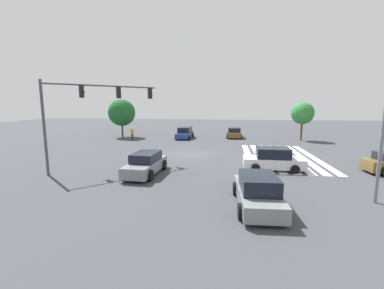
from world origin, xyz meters
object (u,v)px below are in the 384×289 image
Objects in this scene: car_1 at (258,192)px; tree_corner_b at (122,113)px; car_0 at (146,164)px; traffic_signal_mast at (89,104)px; tree_corner_a at (303,113)px; car_2 at (185,133)px; car_3 at (273,159)px; car_4 at (234,133)px; pedestrian at (132,133)px.

car_1 is 0.88× the size of tree_corner_b.
tree_corner_b is (18.95, 9.69, 2.84)m from car_0.
tree_corner_b is at bearing 61.40° from traffic_signal_mast.
tree_corner_a is 0.92× the size of tree_corner_b.
car_1 is at bearing 160.83° from tree_corner_a.
tree_corner_a is at bearing 91.90° from car_2.
car_3 is (-16.36, -9.32, 0.01)m from car_2.
tree_corner_a is (-1.84, -8.71, 2.88)m from car_4.
car_4 is 0.81× the size of tree_corner_b.
tree_corner_b is (16.40, 18.52, 2.81)m from car_3.
car_1 is 7.54m from car_3.
tree_corner_a is (17.92, -19.52, -1.20)m from traffic_signal_mast.
car_2 reaches higher than car_4.
car_1 is (-5.66, -11.33, -4.06)m from traffic_signal_mast.
car_0 is 21.47m from tree_corner_b.
car_1 is 29.09m from tree_corner_b.
car_0 is at bearing -23.79° from pedestrian.
car_4 is at bearing 165.81° from car_0.
car_0 is at bearing 163.01° from car_4.
tree_corner_b is at bearing 96.40° from car_4.
car_2 is (18.91, 0.48, 0.02)m from car_0.
tree_corner_b is (-1.73, 16.12, 2.86)m from car_4.
pedestrian is at bearing 97.91° from tree_corner_a.
traffic_signal_mast is at bearing -98.68° from car_0.
car_2 is at bearing -175.46° from car_0.
car_0 is 0.98× the size of car_1.
car_3 is at bearing -131.52° from tree_corner_b.
traffic_signal_mast is 1.34× the size of car_0.
car_0 is 1.07× the size of car_4.
tree_corner_a is (18.84, -15.14, 2.87)m from car_0.
pedestrian is at bearing 141.01° from car_3.
tree_corner_a is (-0.07, -15.62, 2.85)m from car_2.
pedestrian is (15.76, 6.99, 0.29)m from car_0.
tree_corner_b is (0.04, 9.21, 2.82)m from car_2.
car_2 is 18.83m from car_3.
tree_corner_b is at bearing -88.07° from car_2.
traffic_signal_mast is at bearing 132.55° from tree_corner_a.
car_0 is 0.94× the size of tree_corner_a.
car_2 is 15.88m from tree_corner_a.
car_1 is 1.03× the size of car_2.
tree_corner_b is at bearing 139.35° from car_3.
car_3 is at bearing 109.17° from car_0.
car_2 is 1.06× the size of car_4.
tree_corner_b is (18.04, 5.31, -1.22)m from traffic_signal_mast.
tree_corner_a is at bearing -90.26° from tree_corner_b.
car_1 reaches higher than car_4.
pedestrian is (20.51, 13.93, 0.29)m from car_1.
traffic_signal_mast reaches higher than tree_corner_a.
car_2 is 7.24m from pedestrian.
tree_corner_b is (23.70, 16.63, 2.84)m from car_1.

